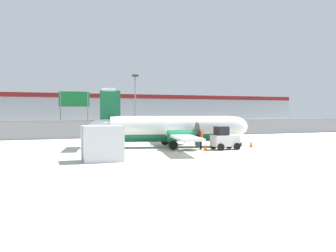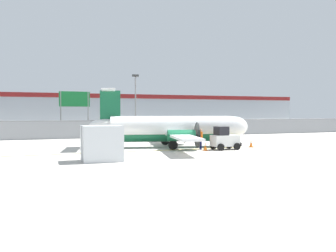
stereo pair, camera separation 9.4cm
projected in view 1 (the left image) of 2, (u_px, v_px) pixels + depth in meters
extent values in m
plane|color=#BCB7AD|center=(186.00, 152.00, 28.20)|extent=(140.00, 140.00, 0.00)
cube|color=yellow|center=(175.00, 150.00, 30.06)|extent=(84.00, 0.20, 0.01)
cube|color=gray|center=(125.00, 129.00, 44.91)|extent=(98.00, 0.04, 2.00)
cylinder|color=slate|center=(124.00, 120.00, 44.88)|extent=(98.00, 0.10, 0.10)
cube|color=#38383A|center=(105.00, 132.00, 55.65)|extent=(98.00, 17.00, 0.12)
cube|color=#A8B2BC|center=(85.00, 111.00, 72.75)|extent=(91.00, 8.00, 6.50)
cube|color=maroon|center=(88.00, 96.00, 68.92)|extent=(91.00, 0.20, 0.80)
cylinder|color=white|center=(172.00, 127.00, 32.33)|extent=(10.75, 4.13, 1.90)
ellipsoid|color=white|center=(234.00, 127.00, 33.20)|extent=(2.77, 2.29, 1.80)
ellipsoid|color=white|center=(107.00, 125.00, 31.46)|extent=(3.14, 1.66, 1.05)
cylinder|color=#145938|center=(172.00, 133.00, 32.35)|extent=(9.60, 3.49, 1.48)
cube|color=white|center=(173.00, 134.00, 32.37)|extent=(5.00, 15.97, 0.18)
cylinder|color=#145938|center=(171.00, 132.00, 34.97)|extent=(2.34, 1.35, 0.90)
cone|color=black|center=(183.00, 132.00, 35.15)|extent=(0.53, 0.53, 0.44)
cylinder|color=#262626|center=(184.00, 132.00, 35.17)|extent=(0.49, 2.06, 2.10)
cylinder|color=#145938|center=(181.00, 135.00, 29.83)|extent=(2.34, 1.35, 0.90)
cone|color=black|center=(195.00, 135.00, 30.01)|extent=(0.53, 0.53, 0.44)
cylinder|color=#262626|center=(197.00, 135.00, 30.04)|extent=(0.49, 2.06, 2.10)
cube|color=#145938|center=(110.00, 109.00, 31.45)|extent=(1.70, 0.54, 3.10)
cube|color=white|center=(109.00, 91.00, 31.38)|extent=(2.11, 4.92, 0.14)
cylinder|color=#59595B|center=(214.00, 138.00, 32.95)|extent=(0.17, 0.17, 0.97)
cylinder|color=black|center=(214.00, 143.00, 32.97)|extent=(0.63, 0.34, 0.60)
cylinder|color=#59595B|center=(165.00, 136.00, 34.50)|extent=(0.17, 0.17, 0.90)
cylinder|color=black|center=(165.00, 141.00, 34.52)|extent=(0.79, 0.38, 0.76)
cylinder|color=#59595B|center=(173.00, 139.00, 30.14)|extent=(0.17, 0.17, 0.90)
cylinder|color=black|center=(173.00, 145.00, 30.16)|extent=(0.79, 0.38, 0.76)
cube|color=silver|center=(225.00, 141.00, 30.20)|extent=(2.23, 1.16, 0.90)
cube|color=black|center=(221.00, 131.00, 30.03)|extent=(0.93, 1.02, 0.70)
cube|color=black|center=(237.00, 144.00, 30.65)|extent=(0.19, 1.10, 0.30)
cylinder|color=black|center=(229.00, 145.00, 31.06)|extent=(0.56, 0.19, 0.56)
cylinder|color=black|center=(237.00, 146.00, 29.95)|extent=(0.56, 0.19, 0.56)
cylinder|color=black|center=(213.00, 146.00, 30.47)|extent=(0.56, 0.19, 0.56)
cylinder|color=black|center=(221.00, 147.00, 29.37)|extent=(0.56, 0.19, 0.56)
cylinder|color=#191E4C|center=(201.00, 144.00, 30.51)|extent=(0.20, 0.20, 0.85)
cylinder|color=#191E4C|center=(201.00, 144.00, 30.31)|extent=(0.20, 0.20, 0.85)
cylinder|color=orange|center=(201.00, 135.00, 30.38)|extent=(0.42, 0.42, 0.60)
cylinder|color=orange|center=(200.00, 135.00, 30.60)|extent=(0.12, 0.12, 0.55)
cylinder|color=orange|center=(201.00, 135.00, 30.16)|extent=(0.12, 0.12, 0.55)
sphere|color=tan|center=(201.00, 130.00, 30.37)|extent=(0.22, 0.22, 0.22)
cube|color=silver|center=(102.00, 143.00, 23.15)|extent=(2.48, 2.09, 2.20)
cube|color=#333338|center=(102.00, 143.00, 23.15)|extent=(2.44, 0.18, 2.20)
cube|color=orange|center=(251.00, 147.00, 32.34)|extent=(0.36, 0.36, 0.04)
cone|color=orange|center=(251.00, 143.00, 32.33)|extent=(0.28, 0.28, 0.60)
cylinder|color=white|center=(251.00, 142.00, 32.32)|extent=(0.17, 0.17, 0.08)
cube|color=orange|center=(116.00, 149.00, 30.27)|extent=(0.36, 0.36, 0.04)
cone|color=orange|center=(116.00, 145.00, 30.26)|extent=(0.28, 0.28, 0.60)
cylinder|color=white|center=(116.00, 144.00, 30.26)|extent=(0.17, 0.17, 0.08)
cube|color=orange|center=(205.00, 150.00, 29.50)|extent=(0.36, 0.36, 0.04)
cone|color=orange|center=(205.00, 146.00, 29.49)|extent=(0.28, 0.28, 0.60)
cylinder|color=white|center=(205.00, 145.00, 29.48)|extent=(0.17, 0.17, 0.08)
cube|color=red|center=(10.00, 128.00, 55.32)|extent=(4.20, 1.71, 0.80)
cube|color=#262D38|center=(9.00, 123.00, 55.24)|extent=(2.20, 1.56, 0.56)
cylinder|color=black|center=(20.00, 129.00, 56.67)|extent=(0.60, 0.20, 0.60)
cylinder|color=black|center=(20.00, 130.00, 55.00)|extent=(0.60, 0.20, 0.60)
cylinder|color=black|center=(0.00, 130.00, 55.66)|extent=(0.60, 0.20, 0.60)
cube|color=#B28C19|center=(59.00, 128.00, 54.89)|extent=(4.33, 2.06, 0.80)
cube|color=#262D38|center=(58.00, 123.00, 54.82)|extent=(2.33, 1.75, 0.56)
cylinder|color=black|center=(69.00, 130.00, 56.16)|extent=(0.62, 0.25, 0.60)
cylinder|color=black|center=(69.00, 130.00, 54.43)|extent=(0.62, 0.25, 0.60)
cylinder|color=black|center=(49.00, 130.00, 55.37)|extent=(0.62, 0.25, 0.60)
cylinder|color=black|center=(49.00, 130.00, 53.64)|extent=(0.62, 0.25, 0.60)
cube|color=#B28C19|center=(101.00, 126.00, 61.37)|extent=(4.28, 1.91, 0.80)
cube|color=#262D38|center=(102.00, 122.00, 61.41)|extent=(2.28, 1.67, 0.56)
cylinder|color=black|center=(94.00, 128.00, 59.99)|extent=(0.61, 0.23, 0.60)
cylinder|color=black|center=(91.00, 128.00, 61.63)|extent=(0.61, 0.23, 0.60)
cylinder|color=black|center=(111.00, 128.00, 61.14)|extent=(0.61, 0.23, 0.60)
cylinder|color=black|center=(108.00, 128.00, 62.78)|extent=(0.61, 0.23, 0.60)
cube|color=#19662D|center=(166.00, 128.00, 53.78)|extent=(4.35, 2.12, 0.80)
cube|color=#262D38|center=(167.00, 123.00, 53.79)|extent=(2.35, 1.78, 0.56)
cylinder|color=black|center=(158.00, 131.00, 52.55)|extent=(0.62, 0.26, 0.60)
cylinder|color=black|center=(155.00, 130.00, 54.28)|extent=(0.62, 0.26, 0.60)
cylinder|color=black|center=(177.00, 130.00, 53.30)|extent=(0.62, 0.26, 0.60)
cylinder|color=black|center=(173.00, 130.00, 55.03)|extent=(0.62, 0.26, 0.60)
cube|color=navy|center=(200.00, 128.00, 55.70)|extent=(4.33, 2.07, 0.80)
cube|color=#262D38|center=(199.00, 123.00, 55.63)|extent=(2.33, 1.75, 0.56)
cylinder|color=black|center=(206.00, 129.00, 56.97)|extent=(0.62, 0.25, 0.60)
cylinder|color=black|center=(211.00, 130.00, 55.24)|extent=(0.62, 0.25, 0.60)
cylinder|color=black|center=(189.00, 130.00, 56.18)|extent=(0.62, 0.25, 0.60)
cylinder|color=black|center=(193.00, 130.00, 54.46)|extent=(0.62, 0.25, 0.60)
cylinder|color=slate|center=(135.00, 108.00, 42.18)|extent=(0.16, 0.16, 7.00)
cube|color=#333333|center=(135.00, 76.00, 42.04)|extent=(0.70, 0.30, 0.24)
cylinder|color=slate|center=(60.00, 115.00, 43.99)|extent=(0.14, 0.14, 5.50)
cylinder|color=slate|center=(88.00, 115.00, 45.16)|extent=(0.14, 0.14, 5.50)
cube|color=#14662D|center=(74.00, 99.00, 44.51)|extent=(3.60, 0.10, 1.80)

